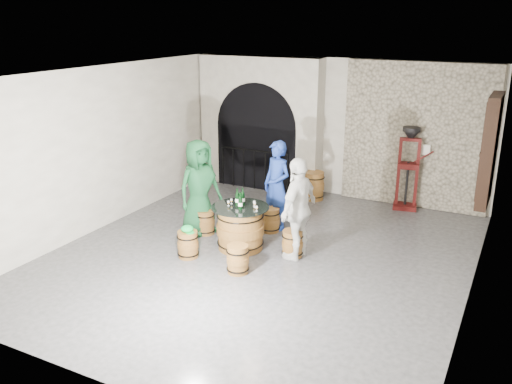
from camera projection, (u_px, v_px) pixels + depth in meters
The scene contains 31 objects.
ground at pixel (261, 256), 9.71m from camera, with size 8.00×8.00×0.00m, color #323234.
wall_back at pixel (338, 128), 12.60m from camera, with size 8.00×8.00×0.00m, color beige.
wall_front at pixel (95, 260), 5.83m from camera, with size 8.00×8.00×0.00m, color beige.
wall_left at pixel (104, 148), 10.73m from camera, with size 8.00×8.00×0.00m, color beige.
wall_right at pixel (481, 201), 7.70m from camera, with size 8.00×8.00×0.00m, color beige.
ceiling at pixel (261, 74), 8.72m from camera, with size 8.00×8.00×0.00m, color beige.
stone_facing_panel at pixel (416, 136), 11.76m from camera, with size 3.20×0.12×3.18m, color tan.
arched_opening at pixel (260, 124), 13.21m from camera, with size 3.10×0.60×3.19m.
shuttered_window at pixel (489, 150), 9.72m from camera, with size 0.23×1.10×2.00m.
barrel_table at pixel (240, 228), 9.91m from camera, with size 1.06×1.06×0.81m.
barrel_stool_left at pixel (205, 222), 10.63m from camera, with size 0.39×0.39×0.49m.
barrel_stool_far at pixel (270, 220), 10.74m from camera, with size 0.39×0.39×0.49m.
barrel_stool_right at pixel (292, 244), 9.62m from camera, with size 0.39×0.39×0.49m.
barrel_stool_near_right at pixel (238, 259), 9.01m from camera, with size 0.39×0.39×0.49m.
barrel_stool_near_left at pixel (188, 244), 9.59m from camera, with size 0.39×0.39×0.49m.
green_cap at pixel (187, 229), 9.50m from camera, with size 0.26×0.22×0.12m.
person_green at pixel (199, 187), 10.50m from camera, with size 0.91×0.60×1.87m, color #134423.
person_blue at pixel (277, 186), 10.71m from camera, with size 0.66×0.43×1.80m, color navy.
person_white at pixel (299, 209), 9.38m from camera, with size 1.07×0.45×1.83m, color silver.
wine_bottle_left at pixel (237, 199), 9.80m from camera, with size 0.08×0.08×0.32m.
wine_bottle_center at pixel (240, 203), 9.60m from camera, with size 0.08×0.08×0.32m.
wine_bottle_right at pixel (243, 198), 9.84m from camera, with size 0.08×0.08×0.32m.
tasting_glass_a at pixel (228, 203), 9.81m from camera, with size 0.05×0.05×0.10m, color #AB7321, non-canonical shape.
tasting_glass_b at pixel (255, 205), 9.74m from camera, with size 0.05×0.05×0.10m, color #AB7321, non-canonical shape.
tasting_glass_c at pixel (241, 200), 10.01m from camera, with size 0.05×0.05×0.10m, color #AB7321, non-canonical shape.
tasting_glass_d at pixel (254, 203), 9.81m from camera, with size 0.05×0.05×0.10m, color #AB7321, non-canonical shape.
tasting_glass_e at pixel (257, 209), 9.54m from camera, with size 0.05×0.05×0.10m, color #AB7321, non-canonical shape.
tasting_glass_f at pixel (231, 201), 9.91m from camera, with size 0.05×0.05×0.10m, color #AB7321, non-canonical shape.
side_barrel at pixel (314, 186), 12.60m from camera, with size 0.50×0.50×0.66m.
corking_press at pixel (409, 162), 11.76m from camera, with size 0.78×0.49×1.84m.
control_box at pixel (426, 149), 11.67m from camera, with size 0.18×0.10×0.22m, color silver.
Camera 1 is at (3.98, -7.93, 4.12)m, focal length 38.00 mm.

